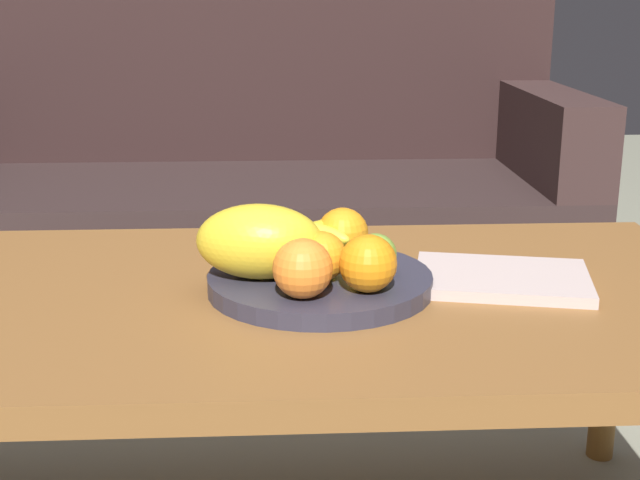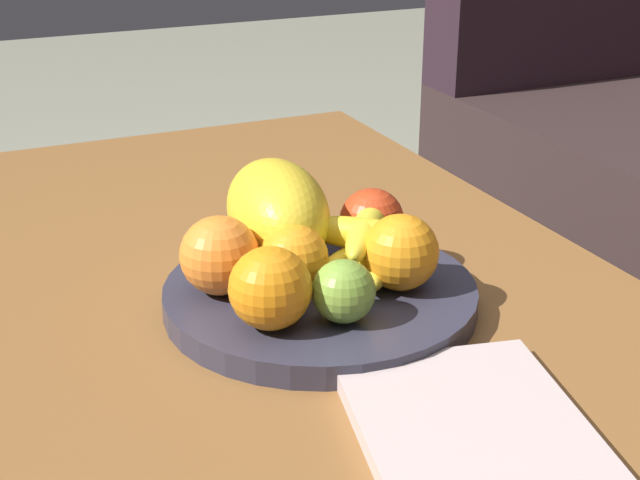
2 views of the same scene
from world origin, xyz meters
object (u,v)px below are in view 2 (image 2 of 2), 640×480
Objects in this scene: melon_large_front at (277,211)px; orange_right at (294,259)px; banana_bunch at (368,244)px; coffee_table at (306,328)px; orange_front at (270,288)px; magazine at (476,436)px; fruit_bowl at (320,296)px; orange_back at (401,252)px; apple_right at (344,291)px; orange_left at (219,255)px; apple_left at (372,220)px.

melon_large_front is 0.09m from orange_right.
melon_large_front reaches higher than banana_bunch.
orange_right reaches higher than coffee_table.
magazine is (0.21, 0.09, -0.06)m from orange_front.
banana_bunch is at bearing 100.83° from fruit_bowl.
apple_right is at bearing -64.06° from orange_back.
apple_right is (0.11, 0.09, -0.01)m from orange_left.
orange_left reaches higher than orange_right.
fruit_bowl is 4.10× the size of orange_front.
orange_front is at bearing -52.19° from fruit_bowl.
orange_right is (0.00, -0.03, 0.05)m from fruit_bowl.
orange_front reaches higher than apple_left.
banana_bunch is at bearing 141.39° from apple_right.
orange_back is 0.31× the size of magazine.
apple_right is at bearing -159.81° from magazine.
orange_front is 0.23m from magazine.
melon_large_front is 2.49× the size of apple_left.
apple_left is at bearing 115.97° from orange_right.
apple_left is (-0.02, 0.09, 0.10)m from coffee_table.
banana_bunch is (0.02, 0.16, -0.01)m from orange_left.
coffee_table is 0.07m from fruit_bowl.
melon_large_front reaches higher than apple_right.
orange_left is 0.32m from magazine.
orange_back is 1.28× the size of apple_right.
fruit_bowl is 0.11m from apple_left.
orange_back is at bearing 34.18° from melon_large_front.
apple_left is at bearing 143.65° from apple_right.
magazine is at bearing 20.77° from orange_left.
fruit_bowl is 0.09m from apple_right.
melon_large_front is at bearing 168.68° from orange_right.
fruit_bowl is at bearing 73.96° from orange_left.
coffee_table is 20.96× the size of apple_right.
fruit_bowl is at bearing 127.81° from orange_front.
apple_left reaches higher than banana_bunch.
orange_left is at bearing -84.12° from coffee_table.
orange_right is 0.98× the size of apple_left.
orange_right is (0.03, 0.07, -0.00)m from orange_left.
orange_front is 0.31× the size of magazine.
orange_left is at bearing -95.93° from banana_bunch.
magazine is (0.28, -0.04, -0.05)m from banana_bunch.
orange_left is 0.18m from orange_back.
orange_right is 0.13m from apple_left.
melon_large_front reaches higher than coffee_table.
orange_front is 0.09m from orange_left.
coffee_table is 8.26× the size of banana_bunch.
orange_back is at bearing 115.94° from apple_right.
orange_front is (0.10, -0.08, 0.11)m from coffee_table.
banana_bunch is at bearing -176.83° from magazine.
banana_bunch reaches higher than fruit_bowl.
coffee_table is 0.15m from orange_left.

